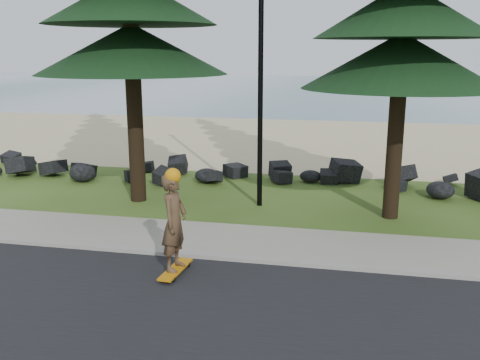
% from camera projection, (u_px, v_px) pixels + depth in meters
% --- Properties ---
extents(ground, '(160.00, 160.00, 0.00)m').
position_uv_depth(ground, '(235.00, 245.00, 11.88)').
color(ground, '#304716').
rests_on(ground, ground).
extents(road, '(160.00, 7.00, 0.02)m').
position_uv_depth(road, '(168.00, 354.00, 7.59)').
color(road, black).
rests_on(road, ground).
extents(kerb, '(160.00, 0.20, 0.10)m').
position_uv_depth(kerb, '(226.00, 258.00, 11.01)').
color(kerb, gray).
rests_on(kerb, ground).
extents(sidewalk, '(160.00, 2.00, 0.08)m').
position_uv_depth(sidewalk, '(237.00, 240.00, 12.06)').
color(sidewalk, gray).
rests_on(sidewalk, ground).
extents(beach_sand, '(160.00, 15.00, 0.01)m').
position_uv_depth(beach_sand, '(299.00, 140.00, 25.67)').
color(beach_sand, tan).
rests_on(beach_sand, ground).
extents(ocean, '(160.00, 58.00, 0.01)m').
position_uv_depth(ocean, '(330.00, 88.00, 60.39)').
color(ocean, '#406C7B').
rests_on(ocean, ground).
extents(seawall_boulders, '(60.00, 2.40, 1.10)m').
position_uv_depth(seawall_boulders, '(272.00, 184.00, 17.20)').
color(seawall_boulders, black).
rests_on(seawall_boulders, ground).
extents(lamp_post, '(0.25, 0.14, 8.14)m').
position_uv_depth(lamp_post, '(261.00, 53.00, 13.94)').
color(lamp_post, black).
rests_on(lamp_post, ground).
extents(skateboarder, '(0.50, 1.14, 2.09)m').
position_uv_depth(skateboarder, '(174.00, 223.00, 10.07)').
color(skateboarder, '#BC720B').
rests_on(skateboarder, ground).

